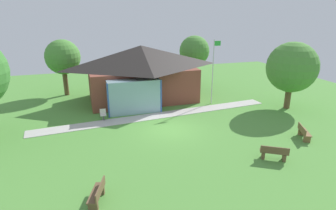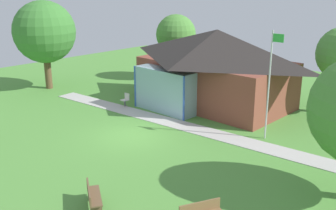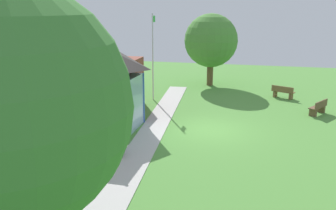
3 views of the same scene
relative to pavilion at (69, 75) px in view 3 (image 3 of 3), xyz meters
name	(u,v)px [view 3 (image 3 of 3)]	position (x,y,z in m)	size (l,w,h in m)	color
ground_plane	(209,130)	(0.34, -7.37, -2.57)	(44.00, 44.00, 0.00)	#54933D
pavilion	(69,75)	(0.00, 0.00, 0.00)	(10.25, 7.29, 4.92)	brown
footpath	(155,125)	(0.34, -4.56, -2.55)	(19.07, 1.30, 0.03)	#BCB7B2
flagpole	(153,53)	(5.65, -2.93, 0.52)	(0.64, 0.08, 5.58)	silver
bench_lawn_far_right	(283,92)	(8.11, -11.32, -2.16)	(1.03, 1.55, 0.84)	brown
bench_front_right	(318,108)	(4.55, -13.08, -2.16)	(1.51, 1.17, 0.84)	brown
patio_chair_west	(120,147)	(-3.88, -4.25, -2.15)	(0.45, 0.45, 0.86)	beige
tree_behind_pavilion_right	(65,40)	(6.67, 3.81, 1.12)	(3.22, 3.22, 5.33)	brown
tree_east_hedge	(211,41)	(11.16, -5.97, 0.90)	(4.07, 4.07, 5.52)	brown
tree_west_hedge	(7,108)	(-11.66, -5.21, 1.69)	(4.56, 4.56, 6.55)	brown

